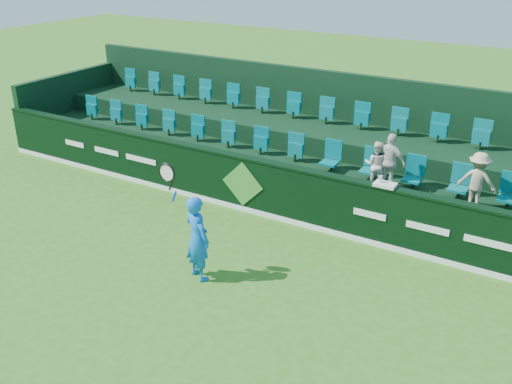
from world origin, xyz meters
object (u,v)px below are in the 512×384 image
Objects in this scene: spectator_right at (477,180)px; drinks_bottle at (381,180)px; spectator_left at (376,164)px; spectator_middle at (390,162)px; tennis_player at (197,237)px; towel at (385,185)px.

spectator_right is 2.01m from drinks_bottle.
spectator_left is 0.33m from spectator_middle.
drinks_bottle is (2.45, 2.97, 0.59)m from tennis_player.
spectator_middle reaches higher than drinks_bottle.
spectator_middle is (0.31, 0.00, 0.11)m from spectator_left.
spectator_left is at bearing 113.75° from drinks_bottle.
spectator_middle is 1.84m from spectator_right.
spectator_right reaches higher than towel.
spectator_middle is at bearing 60.98° from tennis_player.
towel is at bearing 0.00° from drinks_bottle.
towel is (0.59, -1.12, 0.05)m from spectator_left.
spectator_left is (1.95, 4.09, 0.47)m from tennis_player.
tennis_player reaches higher than spectator_right.
towel is at bearing 49.35° from tennis_player.
tennis_player is at bearing 52.78° from spectator_left.
tennis_player is 1.92× the size of spectator_right.
spectator_left is at bearing 64.46° from tennis_player.
towel is 0.12m from drinks_bottle.
spectator_right is (2.16, 0.00, 0.07)m from spectator_left.
tennis_player is 5.82m from spectator_right.
towel is (0.28, -1.12, -0.06)m from spectator_middle.
tennis_player is 5.31× the size of towel.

